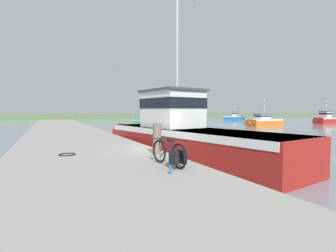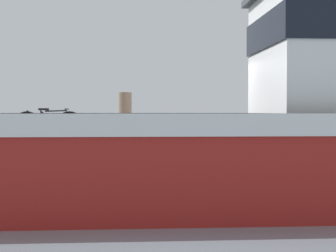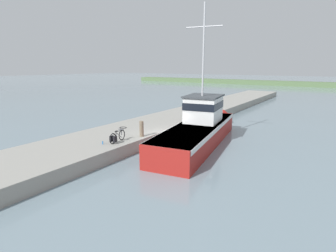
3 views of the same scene
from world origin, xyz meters
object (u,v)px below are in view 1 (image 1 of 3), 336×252
Objects in this scene: boat_orange_near at (264,121)px; boat_blue_far at (234,117)px; water_bottle_by_bike at (171,170)px; fishing_boat_main at (181,133)px; boat_green_anchored at (145,119)px; boat_white_moored at (326,119)px; mooring_post at (157,139)px; bicycle_touring at (171,154)px.

boat_blue_far is (10.68, 20.81, 0.01)m from boat_orange_near.
boat_blue_far is 61.25m from water_bottle_by_bike.
fishing_boat_main is 37.59m from boat_green_anchored.
boat_green_anchored is at bearing 71.12° from water_bottle_by_bike.
boat_white_moored is (5.75, -20.04, 0.05)m from boat_blue_far.
boat_orange_near is 36.28m from mooring_post.
mooring_post is at bearing 7.40° from boat_blue_far.
boat_orange_near is at bearing 39.27° from mooring_post.
fishing_boat_main reaches higher than mooring_post.
boat_white_moored is 3.58× the size of bicycle_touring.
boat_orange_near is 5.71× the size of mooring_post.
fishing_boat_main is 7.52m from water_bottle_by_bike.
fishing_boat_main is 69.02× the size of water_bottle_by_bike.
boat_white_moored reaches higher than boat_green_anchored.
boat_orange_near is 37.98m from bicycle_touring.
boat_orange_near reaches higher than boat_blue_far.
boat_orange_near is 1.28× the size of boat_green_anchored.
mooring_post reaches higher than bicycle_touring.
bicycle_touring is (-28.51, -25.09, 0.43)m from boat_orange_near.
fishing_boat_main is 8.45× the size of bicycle_touring.
water_bottle_by_bike is at bearing 119.46° from boat_white_moored.
boat_white_moored is 5.41× the size of mooring_post.
boat_blue_far reaches higher than mooring_post.
water_bottle_by_bike is (-0.85, -2.95, -0.46)m from mooring_post.
boat_green_anchored is 44.03m from bicycle_touring.
mooring_post is at bearing 73.95° from water_bottle_by_bike.
bicycle_touring is at bearing 8.43° from boat_blue_far.
fishing_boat_main is 2.87× the size of boat_green_anchored.
fishing_boat_main is at bearing 50.85° from bicycle_touring.
boat_white_moored is at bearing 15.48° from fishing_boat_main.
boat_orange_near is 3.78× the size of bicycle_touring.
mooring_post is (-28.08, -22.96, 0.64)m from boat_orange_near.
boat_green_anchored is 34.65m from boat_white_moored.
boat_white_moored is (41.62, 20.14, -0.38)m from fishing_boat_main.
boat_blue_far is 0.94× the size of boat_green_anchored.
boat_orange_near is at bearing 70.66° from boat_green_anchored.
boat_white_moored is at bearing 28.06° from mooring_post.
boat_orange_near is at bearing 32.31° from bicycle_touring.
water_bottle_by_bike is (-28.93, -25.91, 0.18)m from boat_orange_near.
boat_blue_far is 4.17× the size of mooring_post.
boat_green_anchored is 24.05× the size of water_bottle_by_bike.
boat_orange_near is 23.39m from boat_blue_far.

